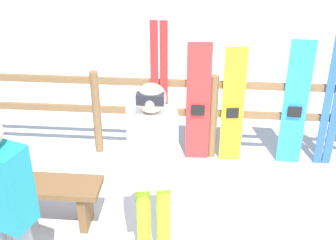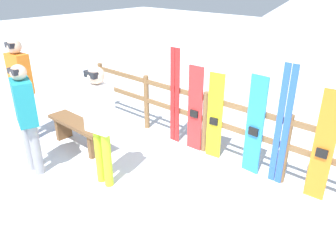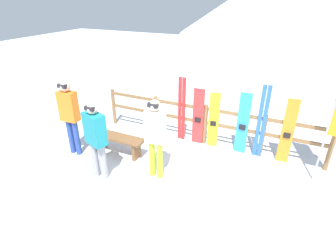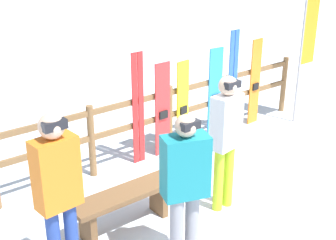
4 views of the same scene
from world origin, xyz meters
name	(u,v)px [view 4 (image 4 of 4)]	position (x,y,z in m)	size (l,w,h in m)	color
ground_plane	(256,197)	(0.00, 0.00, 0.00)	(40.00, 40.00, 0.00)	white
fence	(169,112)	(0.00, 1.86, 0.64)	(5.66, 0.10, 1.07)	brown
bench	(125,201)	(-1.73, 0.51, 0.35)	(1.32, 0.36, 0.48)	brown
person_white	(226,133)	(-0.51, 0.12, 1.03)	(0.42, 0.27, 1.74)	#B7D826
person_orange	(58,188)	(-2.70, 0.11, 1.08)	(0.43, 0.26, 1.82)	navy
person_teal	(185,182)	(-1.58, -0.39, 0.97)	(0.51, 0.39, 1.68)	gray
ski_pair_red	(138,109)	(-0.63, 1.80, 0.85)	(0.20, 0.02, 1.71)	red
snowboard_red	(163,110)	(-0.18, 1.80, 0.74)	(0.28, 0.06, 1.48)	red
snowboard_yellow	(183,106)	(0.22, 1.80, 0.72)	(0.26, 0.08, 1.44)	yellow
snowboard_blue	(215,94)	(0.91, 1.80, 0.76)	(0.27, 0.07, 1.54)	#288CE0
ski_pair_blue	(233,82)	(1.32, 1.80, 0.89)	(0.19, 0.02, 1.77)	blue
snowboard_orange	(255,82)	(1.88, 1.80, 0.77)	(0.26, 0.07, 1.55)	orange
rental_flag	(308,24)	(2.65, 1.37, 1.78)	(0.40, 0.04, 2.89)	#99999E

